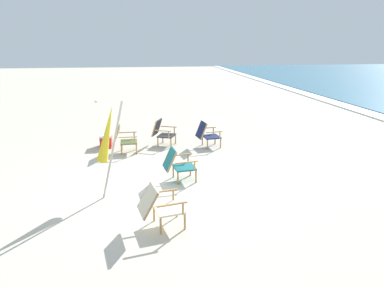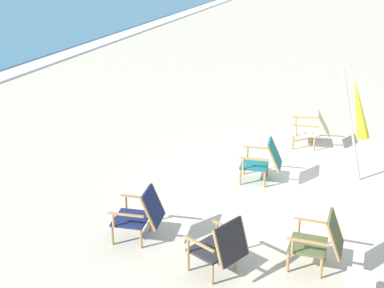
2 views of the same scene
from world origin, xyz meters
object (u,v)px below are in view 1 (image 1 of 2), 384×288
at_px(beach_chair_back_left, 207,134).
at_px(umbrella_furled_yellow, 107,135).
at_px(beach_chair_front_right, 123,139).
at_px(beach_chair_back_right, 162,132).
at_px(beach_chair_mid_center, 178,164).
at_px(cooler_box, 106,140).
at_px(beach_chair_far_center, 159,205).

height_order(beach_chair_back_left, umbrella_furled_yellow, umbrella_furled_yellow).
xyz_separation_m(beach_chair_front_right, beach_chair_back_right, (-0.62, 1.18, 0.00)).
relative_size(beach_chair_mid_center, umbrella_furled_yellow, 0.39).
bearing_deg(beach_chair_mid_center, umbrella_furled_yellow, -65.01).
relative_size(beach_chair_front_right, beach_chair_back_left, 1.00).
height_order(beach_chair_mid_center, umbrella_furled_yellow, umbrella_furled_yellow).
bearing_deg(beach_chair_back_left, beach_chair_front_right, -85.63).
xyz_separation_m(beach_chair_back_left, cooler_box, (-0.49, -3.11, -0.23)).
height_order(beach_chair_mid_center, beach_chair_back_right, beach_chair_back_right).
distance_m(beach_chair_mid_center, beach_chair_far_center, 2.13).
bearing_deg(umbrella_furled_yellow, beach_chair_far_center, 34.48).
height_order(beach_chair_back_left, beach_chair_far_center, beach_chair_back_left).
bearing_deg(beach_chair_back_left, beach_chair_far_center, -20.31).
xyz_separation_m(beach_chair_back_right, umbrella_furled_yellow, (3.69, -1.30, 0.92)).
bearing_deg(beach_chair_front_right, beach_chair_far_center, 10.44).
height_order(beach_chair_far_center, umbrella_furled_yellow, umbrella_furled_yellow).
xyz_separation_m(beach_chair_far_center, umbrella_furled_yellow, (-1.37, -0.94, 0.93)).
xyz_separation_m(beach_chair_front_right, beach_chair_far_center, (4.45, 0.82, -0.01)).
bearing_deg(beach_chair_front_right, beach_chair_mid_center, 29.67).
bearing_deg(beach_chair_back_right, beach_chair_back_left, 72.56).
bearing_deg(cooler_box, beach_chair_back_right, 87.83).
bearing_deg(beach_chair_mid_center, beach_chair_far_center, -14.62).
relative_size(beach_chair_back_left, umbrella_furled_yellow, 0.39).
distance_m(beach_chair_mid_center, cooler_box, 3.63).
distance_m(beach_chair_front_right, umbrella_furled_yellow, 3.21).
bearing_deg(beach_chair_front_right, cooler_box, -140.08).
relative_size(beach_chair_far_center, cooler_box, 1.77).
height_order(beach_chair_mid_center, beach_chair_front_right, beach_chair_front_right).
bearing_deg(umbrella_furled_yellow, beach_chair_back_left, 140.85).
distance_m(beach_chair_mid_center, beach_chair_back_right, 3.01).
bearing_deg(cooler_box, beach_chair_far_center, 15.19).
distance_m(beach_chair_front_right, beach_chair_back_right, 1.33).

